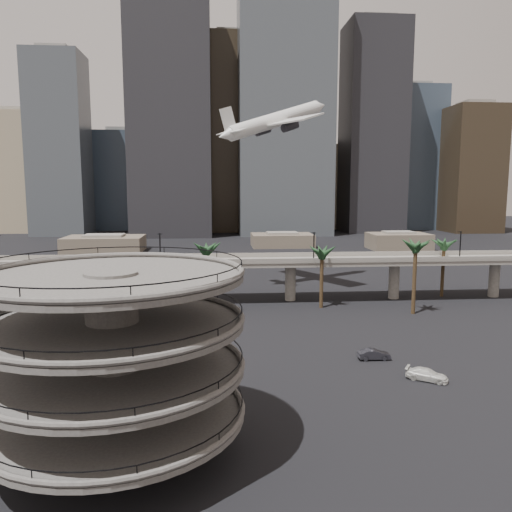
{
  "coord_description": "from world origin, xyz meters",
  "views": [
    {
      "loc": [
        -4.32,
        -45.41,
        23.13
      ],
      "look_at": [
        1.66,
        28.0,
        13.05
      ],
      "focal_mm": 35.0,
      "sensor_mm": 36.0,
      "label": 1
    }
  ],
  "objects": [
    {
      "name": "ground",
      "position": [
        0.0,
        0.0,
        0.0
      ],
      "size": [
        700.0,
        700.0,
        0.0
      ],
      "primitive_type": "plane",
      "color": "black",
      "rests_on": "ground"
    },
    {
      "name": "parking_ramp",
      "position": [
        -13.0,
        -4.0,
        9.84
      ],
      "size": [
        22.2,
        22.2,
        17.35
      ],
      "color": "#514E4B",
      "rests_on": "ground"
    },
    {
      "name": "low_buildings",
      "position": [
        6.89,
        142.3,
        2.86
      ],
      "size": [
        135.0,
        27.5,
        6.8
      ],
      "color": "brown",
      "rests_on": "ground"
    },
    {
      "name": "airborne_jet",
      "position": [
        9.36,
        69.46,
        38.14
      ],
      "size": [
        28.22,
        26.49,
        12.38
      ],
      "rotation": [
        0.0,
        -0.3,
        0.54
      ],
      "color": "silver",
      "rests_on": "ground"
    },
    {
      "name": "car_c",
      "position": [
        21.01,
        10.52,
        0.72
      ],
      "size": [
        5.24,
        4.31,
        1.43
      ],
      "primitive_type": "imported",
      "rotation": [
        0.0,
        0.0,
        1.01
      ],
      "color": "silver",
      "rests_on": "ground"
    },
    {
      "name": "palm_trees",
      "position": [
        21.48,
        47.47,
        11.3
      ],
      "size": [
        54.4,
        18.4,
        14.0
      ],
      "color": "#44311D",
      "rests_on": "ground"
    },
    {
      "name": "car_b",
      "position": [
        16.95,
        18.25,
        0.72
      ],
      "size": [
        4.42,
        1.61,
        1.45
      ],
      "primitive_type": "imported",
      "rotation": [
        0.0,
        0.0,
        1.55
      ],
      "color": "#232328",
      "rests_on": "ground"
    },
    {
      "name": "skyline",
      "position": [
        15.12,
        217.08,
        50.03
      ],
      "size": [
        269.0,
        86.0,
        136.64
      ],
      "color": "gray",
      "rests_on": "ground"
    },
    {
      "name": "overpass",
      "position": [
        0.0,
        55.0,
        7.34
      ],
      "size": [
        130.0,
        9.3,
        14.7
      ],
      "color": "slate",
      "rests_on": "ground"
    },
    {
      "name": "car_a",
      "position": [
        -7.89,
        12.7,
        0.83
      ],
      "size": [
        5.14,
        2.86,
        1.65
      ],
      "primitive_type": "imported",
      "rotation": [
        0.0,
        0.0,
        1.77
      ],
      "color": "#AB1837",
      "rests_on": "ground"
    }
  ]
}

